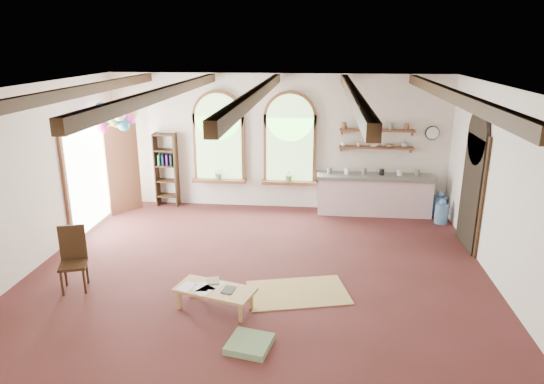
# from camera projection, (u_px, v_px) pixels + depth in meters

# --- Properties ---
(floor) EXTENTS (8.00, 8.00, 0.00)m
(floor) POSITION_uv_depth(u_px,v_px,m) (259.00, 269.00, 8.65)
(floor) COLOR #502122
(floor) RESTS_ON ground
(ceiling_beams) EXTENTS (6.20, 6.80, 0.18)m
(ceiling_beams) POSITION_uv_depth(u_px,v_px,m) (258.00, 93.00, 7.73)
(ceiling_beams) COLOR #372411
(ceiling_beams) RESTS_ON ceiling
(window_left) EXTENTS (1.30, 0.28, 2.20)m
(window_left) POSITION_uv_depth(u_px,v_px,m) (219.00, 140.00, 11.56)
(window_left) COLOR brown
(window_left) RESTS_ON floor
(window_right) EXTENTS (1.30, 0.28, 2.20)m
(window_right) POSITION_uv_depth(u_px,v_px,m) (290.00, 142.00, 11.39)
(window_right) COLOR brown
(window_right) RESTS_ON floor
(left_doorway) EXTENTS (0.10, 1.90, 2.50)m
(left_doorway) POSITION_uv_depth(u_px,v_px,m) (87.00, 175.00, 10.40)
(left_doorway) COLOR brown
(left_doorway) RESTS_ON floor
(right_doorway) EXTENTS (0.10, 1.30, 2.40)m
(right_doorway) POSITION_uv_depth(u_px,v_px,m) (471.00, 192.00, 9.36)
(right_doorway) COLOR black
(right_doorway) RESTS_ON floor
(kitchen_counter) EXTENTS (2.68, 0.62, 0.94)m
(kitchen_counter) POSITION_uv_depth(u_px,v_px,m) (374.00, 194.00, 11.33)
(kitchen_counter) COLOR silver
(kitchen_counter) RESTS_ON floor
(wall_shelf_lower) EXTENTS (1.70, 0.24, 0.04)m
(wall_shelf_lower) POSITION_uv_depth(u_px,v_px,m) (376.00, 148.00, 11.18)
(wall_shelf_lower) COLOR brown
(wall_shelf_lower) RESTS_ON wall_back
(wall_shelf_upper) EXTENTS (1.70, 0.24, 0.04)m
(wall_shelf_upper) POSITION_uv_depth(u_px,v_px,m) (377.00, 130.00, 11.06)
(wall_shelf_upper) COLOR brown
(wall_shelf_upper) RESTS_ON wall_back
(wall_clock) EXTENTS (0.32, 0.04, 0.32)m
(wall_clock) POSITION_uv_depth(u_px,v_px,m) (432.00, 133.00, 11.02)
(wall_clock) COLOR black
(wall_clock) RESTS_ON wall_back
(bookshelf) EXTENTS (0.53, 0.32, 1.80)m
(bookshelf) POSITION_uv_depth(u_px,v_px,m) (166.00, 170.00, 11.80)
(bookshelf) COLOR #372411
(bookshelf) RESTS_ON floor
(coffee_table) EXTENTS (1.29, 0.85, 0.34)m
(coffee_table) POSITION_uv_depth(u_px,v_px,m) (215.00, 291.00, 7.29)
(coffee_table) COLOR tan
(coffee_table) RESTS_ON floor
(side_chair) EXTENTS (0.53, 0.53, 1.05)m
(side_chair) POSITION_uv_depth(u_px,v_px,m) (74.00, 272.00, 7.89)
(side_chair) COLOR #372411
(side_chair) RESTS_ON floor
(floor_mat) EXTENTS (1.78, 1.34, 0.02)m
(floor_mat) POSITION_uv_depth(u_px,v_px,m) (298.00, 292.00, 7.84)
(floor_mat) COLOR tan
(floor_mat) RESTS_ON floor
(floor_cushion) EXTENTS (0.65, 0.65, 0.10)m
(floor_cushion) POSITION_uv_depth(u_px,v_px,m) (250.00, 344.00, 6.44)
(floor_cushion) COLOR #69865D
(floor_cushion) RESTS_ON floor
(water_jug_a) EXTENTS (0.29, 0.29, 0.56)m
(water_jug_a) POSITION_uv_depth(u_px,v_px,m) (441.00, 213.00, 10.79)
(water_jug_a) COLOR #517FAF
(water_jug_a) RESTS_ON floor
(water_jug_b) EXTENTS (0.31, 0.31, 0.61)m
(water_jug_b) POSITION_uv_depth(u_px,v_px,m) (440.00, 205.00, 11.24)
(water_jug_b) COLOR #517FAF
(water_jug_b) RESTS_ON floor
(balloon_cluster) EXTENTS (0.84, 0.86, 1.16)m
(balloon_cluster) POSITION_uv_depth(u_px,v_px,m) (116.00, 117.00, 10.48)
(balloon_cluster) COLOR silver
(balloon_cluster) RESTS_ON floor
(table_book) EXTENTS (0.25, 0.30, 0.02)m
(table_book) POSITION_uv_depth(u_px,v_px,m) (207.00, 281.00, 7.47)
(table_book) COLOR olive
(table_book) RESTS_ON coffee_table
(tablet) EXTENTS (0.21, 0.27, 0.01)m
(tablet) POSITION_uv_depth(u_px,v_px,m) (228.00, 290.00, 7.23)
(tablet) COLOR black
(tablet) RESTS_ON coffee_table
(potted_plant_left) EXTENTS (0.27, 0.23, 0.30)m
(potted_plant_left) POSITION_uv_depth(u_px,v_px,m) (219.00, 173.00, 11.69)
(potted_plant_left) COLOR #598C4C
(potted_plant_left) RESTS_ON window_left
(potted_plant_right) EXTENTS (0.27, 0.23, 0.30)m
(potted_plant_right) POSITION_uv_depth(u_px,v_px,m) (289.00, 175.00, 11.52)
(potted_plant_right) COLOR #598C4C
(potted_plant_right) RESTS_ON window_right
(shelf_cup_a) EXTENTS (0.12, 0.10, 0.10)m
(shelf_cup_a) POSITION_uv_depth(u_px,v_px,m) (343.00, 144.00, 11.23)
(shelf_cup_a) COLOR white
(shelf_cup_a) RESTS_ON wall_shelf_lower
(shelf_cup_b) EXTENTS (0.10, 0.10, 0.09)m
(shelf_cup_b) POSITION_uv_depth(u_px,v_px,m) (359.00, 144.00, 11.20)
(shelf_cup_b) COLOR beige
(shelf_cup_b) RESTS_ON wall_shelf_lower
(shelf_bowl_a) EXTENTS (0.22, 0.22, 0.05)m
(shelf_bowl_a) POSITION_uv_depth(u_px,v_px,m) (374.00, 145.00, 11.17)
(shelf_bowl_a) COLOR beige
(shelf_bowl_a) RESTS_ON wall_shelf_lower
(shelf_bowl_b) EXTENTS (0.20, 0.20, 0.06)m
(shelf_bowl_b) POSITION_uv_depth(u_px,v_px,m) (389.00, 146.00, 11.13)
(shelf_bowl_b) COLOR #8C664C
(shelf_bowl_b) RESTS_ON wall_shelf_lower
(shelf_vase) EXTENTS (0.18, 0.18, 0.19)m
(shelf_vase) POSITION_uv_depth(u_px,v_px,m) (405.00, 143.00, 11.08)
(shelf_vase) COLOR slate
(shelf_vase) RESTS_ON wall_shelf_lower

